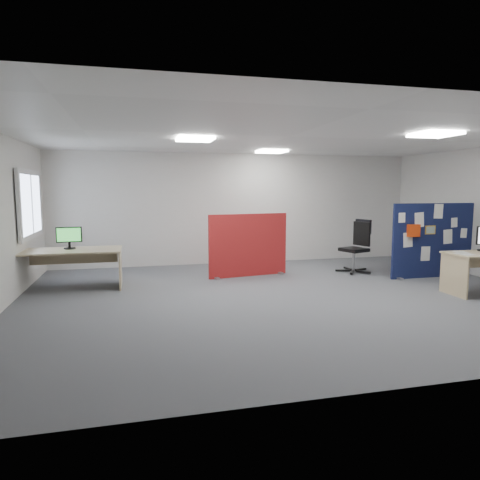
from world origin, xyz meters
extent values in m
plane|color=#53565B|center=(0.00, 0.00, 0.00)|extent=(9.00, 9.00, 0.00)
cube|color=white|center=(0.00, 0.00, 2.70)|extent=(9.00, 7.00, 0.02)
cube|color=silver|center=(0.00, 3.50, 1.35)|extent=(9.00, 0.02, 2.70)
cube|color=silver|center=(0.00, -3.50, 1.35)|extent=(9.00, 0.02, 2.70)
cube|color=white|center=(-4.44, 2.00, 1.55)|extent=(0.06, 1.70, 1.30)
cube|color=white|center=(-4.42, 2.00, 1.55)|extent=(0.02, 1.50, 1.10)
cube|color=white|center=(2.00, -1.00, 2.67)|extent=(0.60, 0.60, 0.04)
cube|color=white|center=(-1.50, 0.50, 2.67)|extent=(0.60, 0.60, 0.04)
cube|color=white|center=(0.50, 2.50, 2.67)|extent=(0.60, 0.60, 0.04)
cube|color=#0F1A38|center=(3.48, 0.80, 0.77)|extent=(1.87, 0.06, 1.55)
cube|color=gray|center=(2.69, 0.80, 0.02)|extent=(0.08, 0.30, 0.04)
cube|color=gray|center=(4.27, 0.80, 0.02)|extent=(0.08, 0.30, 0.04)
cube|color=white|center=(2.70, 0.77, 1.26)|extent=(0.15, 0.01, 0.20)
cube|color=white|center=(3.11, 0.77, 1.21)|extent=(0.21, 0.01, 0.30)
cube|color=white|center=(3.55, 0.77, 1.38)|extent=(0.21, 0.01, 0.30)
cube|color=white|center=(3.95, 0.77, 1.14)|extent=(0.15, 0.01, 0.20)
cube|color=white|center=(2.87, 0.77, 0.81)|extent=(0.21, 0.01, 0.30)
cube|color=white|center=(3.81, 0.77, 0.85)|extent=(0.21, 0.01, 0.30)
cube|color=white|center=(4.20, 0.77, 0.92)|extent=(0.15, 0.01, 0.20)
cube|color=white|center=(3.30, 0.77, 0.51)|extent=(0.21, 0.01, 0.30)
cube|color=gold|center=(3.38, 0.77, 1.00)|extent=(0.24, 0.01, 0.18)
cube|color=#EA3E0E|center=(2.96, 0.72, 1.00)|extent=(0.25, 0.10, 0.25)
cube|color=tan|center=(2.81, -0.64, 0.35)|extent=(0.03, 0.66, 0.70)
cube|color=tan|center=(3.58, -0.31, 0.55)|extent=(1.44, 0.02, 0.30)
cube|color=#A12014|center=(-0.21, 1.82, 0.66)|extent=(1.75, 0.32, 1.32)
cube|color=gray|center=(-0.94, 1.82, 0.02)|extent=(0.08, 0.30, 0.04)
cube|color=gray|center=(0.52, 1.82, 0.02)|extent=(0.08, 0.30, 0.04)
cube|color=tan|center=(-3.68, 1.48, 0.71)|extent=(1.79, 0.90, 0.03)
cube|color=tan|center=(-4.55, 1.48, 0.35)|extent=(0.03, 0.82, 0.70)
cube|color=tan|center=(-2.81, 1.48, 0.35)|extent=(0.03, 0.82, 0.70)
cube|color=tan|center=(-3.68, 1.89, 0.55)|extent=(1.61, 0.02, 0.30)
cylinder|color=black|center=(-3.72, 1.60, 0.74)|extent=(0.21, 0.21, 0.02)
cube|color=black|center=(-3.72, 1.60, 0.80)|extent=(0.04, 0.03, 0.10)
cube|color=black|center=(-3.72, 1.60, 1.00)|extent=(0.45, 0.07, 0.29)
cube|color=green|center=(-3.72, 1.58, 1.00)|extent=(0.41, 0.04, 0.25)
cube|color=black|center=(2.37, 1.72, 0.04)|extent=(0.32, 0.15, 0.04)
cube|color=black|center=(2.14, 1.88, 0.04)|extent=(0.06, 0.32, 0.04)
cube|color=black|center=(1.92, 1.71, 0.04)|extent=(0.32, 0.14, 0.04)
cube|color=black|center=(2.01, 1.45, 0.04)|extent=(0.23, 0.29, 0.04)
cube|color=black|center=(2.29, 1.46, 0.04)|extent=(0.23, 0.29, 0.04)
cylinder|color=gray|center=(2.15, 1.64, 0.27)|extent=(0.06, 0.06, 0.45)
cube|color=black|center=(2.15, 1.64, 0.51)|extent=(0.62, 0.62, 0.07)
cube|color=black|center=(2.37, 1.72, 0.85)|extent=(0.20, 0.44, 0.53)
cube|color=black|center=(2.41, 1.73, 1.01)|extent=(0.19, 0.40, 0.32)
cube|color=white|center=(2.94, -0.70, 0.73)|extent=(0.26, 0.33, 0.00)
cube|color=white|center=(3.04, -0.51, 0.73)|extent=(0.29, 0.35, 0.00)
camera|label=1|loc=(-2.51, -6.80, 1.84)|focal=32.00mm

